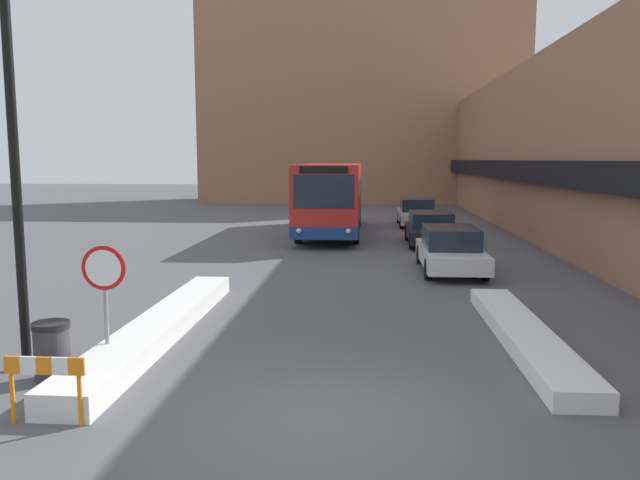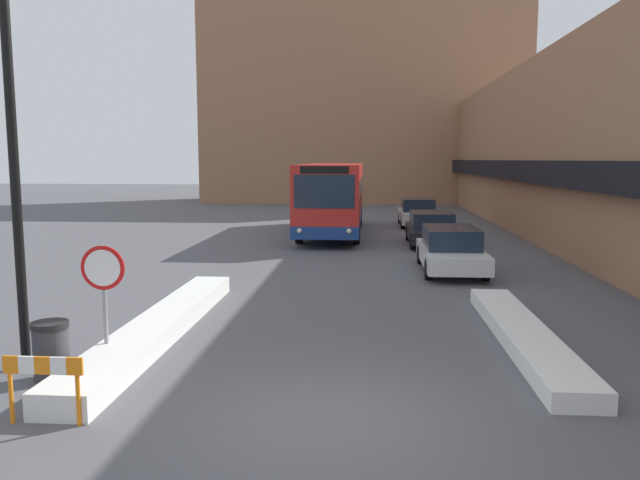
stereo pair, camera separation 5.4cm
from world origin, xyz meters
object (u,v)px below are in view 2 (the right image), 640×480
parked_car_back (418,212)px  trash_bin (51,350)px  parked_car_front (451,249)px  city_bus (333,196)px  construction_barricade (43,376)px  stop_sign (103,280)px  parked_car_middle (431,228)px  street_lamp (27,117)px

parked_car_back → trash_bin: (-7.71, -24.22, -0.25)m
parked_car_front → trash_bin: (-7.71, -10.46, -0.23)m
city_bus → construction_barricade: (-2.60, -21.85, -1.13)m
parked_car_front → construction_barricade: size_ratio=4.22×
stop_sign → construction_barricade: stop_sign is taller
parked_car_front → parked_car_middle: 6.25m
city_bus → parked_car_front: city_bus is taller
parked_car_front → parked_car_back: bearing=90.0°
parked_car_front → city_bus: bearing=114.1°
stop_sign → street_lamp: size_ratio=0.31×
construction_barricade → parked_car_front: bearing=60.3°
parked_car_front → parked_car_middle: (0.00, 6.25, -0.01)m
stop_sign → trash_bin: stop_sign is taller
city_bus → parked_car_back: size_ratio=2.50×
parked_car_middle → trash_bin: bearing=-114.8°
parked_car_front → parked_car_back: 13.75m
parked_car_back → stop_sign: 24.59m
street_lamp → trash_bin: 3.80m
parked_car_back → trash_bin: bearing=-107.7°
parked_car_back → construction_barricade: 26.81m
trash_bin → parked_car_front: bearing=53.6°
city_bus → stop_sign: bearing=-98.1°
stop_sign → street_lamp: (-1.06, -0.21, 2.71)m
parked_car_middle → construction_barricade: size_ratio=4.13×
street_lamp → trash_bin: bearing=-47.2°
parked_car_front → parked_car_back: (0.00, 13.75, 0.02)m
parked_car_back → stop_sign: (-7.09, -23.53, 0.78)m
street_lamp → trash_bin: size_ratio=7.24×
street_lamp → construction_barricade: street_lamp is taller
construction_barricade → city_bus: bearing=83.2°
stop_sign → street_lamp: bearing=-169.0°
parked_car_middle → street_lamp: bearing=-116.7°
street_lamp → trash_bin: (0.44, -0.48, -3.74)m
stop_sign → construction_barricade: 2.53m
city_bus → street_lamp: size_ratio=1.65×
parked_car_back → trash_bin: size_ratio=4.78×
city_bus → parked_car_middle: city_bus is taller
construction_barricade → stop_sign: bearing=94.1°
city_bus → stop_sign: 19.67m
parked_car_middle → construction_barricade: bearing=-110.6°
street_lamp → stop_sign: bearing=11.0°
stop_sign → parked_car_middle: bearing=66.1°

